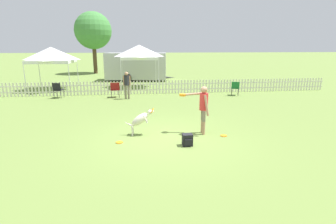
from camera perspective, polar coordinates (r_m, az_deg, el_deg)
ground_plane at (r=8.48m, az=0.21°, el=-5.76°), size 240.00×240.00×0.00m
handler_person at (r=8.76m, az=7.52°, el=1.64°), size 0.92×0.69×1.62m
leaping_dog at (r=8.71m, az=-6.01°, el=-1.58°), size 1.04×0.35×0.92m
frisbee_near_handler at (r=8.24m, az=-10.55°, el=-6.52°), size 0.21×0.21×0.02m
frisbee_near_dog at (r=8.05m, az=4.02°, el=-6.81°), size 0.21×0.21×0.02m
frisbee_midfield at (r=8.88m, az=12.05°, el=-5.06°), size 0.21×0.21×0.02m
backpack_on_grass at (r=7.86m, az=4.25°, el=-6.07°), size 0.30×0.29×0.36m
picket_fence at (r=16.39m, az=-3.57°, el=5.41°), size 23.10×0.04×0.82m
folding_chair_blue_left at (r=15.40m, az=-11.45°, el=5.04°), size 0.55×0.57×0.89m
folding_chair_center at (r=16.22m, az=-22.89°, el=4.67°), size 0.55×0.57×0.89m
folding_chair_green_right at (r=16.27m, az=14.43°, el=5.26°), size 0.58×0.59×0.84m
canopy_tent_main at (r=19.36m, az=-24.06°, el=11.26°), size 2.70×2.70×2.85m
canopy_tent_secondary at (r=19.25m, az=-6.32°, el=12.81°), size 2.59×2.59×2.99m
spectator_standing at (r=14.82m, az=-8.96°, el=6.29°), size 0.42×0.27×1.52m
equipment_trailer at (r=23.09m, az=-6.89°, el=9.92°), size 5.99×3.01×2.35m
tree_left_grove at (r=30.11m, az=-16.00°, el=16.63°), size 3.89×3.89×6.46m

